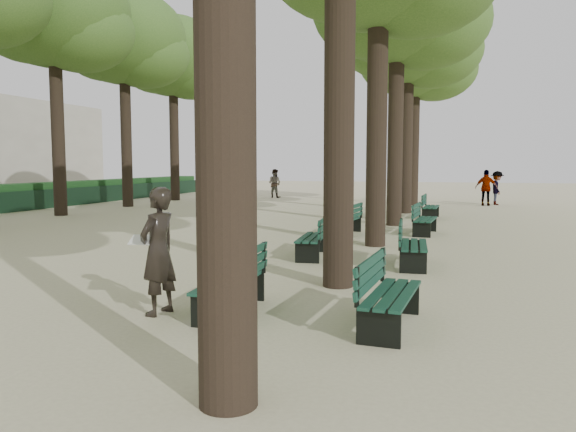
# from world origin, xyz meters

# --- Properties ---
(ground) EXTENTS (120.00, 120.00, 0.00)m
(ground) POSITION_xyz_m (0.00, 0.00, 0.00)
(ground) COLOR beige
(ground) RESTS_ON ground
(tree_central_4) EXTENTS (6.00, 6.00, 9.95)m
(tree_central_4) POSITION_xyz_m (1.50, 18.00, 7.65)
(tree_central_4) COLOR #33261C
(tree_central_4) RESTS_ON ground
(tree_central_5) EXTENTS (6.00, 6.00, 9.95)m
(tree_central_5) POSITION_xyz_m (1.50, 23.00, 7.65)
(tree_central_5) COLOR #33261C
(tree_central_5) RESTS_ON ground
(tree_far_3) EXTENTS (6.00, 6.00, 10.45)m
(tree_far_3) POSITION_xyz_m (-12.00, 13.00, 8.14)
(tree_far_3) COLOR #33261C
(tree_far_3) RESTS_ON ground
(tree_far_4) EXTENTS (6.00, 6.00, 10.45)m
(tree_far_4) POSITION_xyz_m (-12.00, 18.00, 8.14)
(tree_far_4) COLOR #33261C
(tree_far_4) RESTS_ON ground
(tree_far_5) EXTENTS (6.00, 6.00, 10.45)m
(tree_far_5) POSITION_xyz_m (-12.00, 23.00, 8.14)
(tree_far_5) COLOR #33261C
(tree_far_5) RESTS_ON ground
(bench_left_0) EXTENTS (0.63, 1.82, 0.92)m
(bench_left_0) POSITION_xyz_m (0.37, 0.86, 0.27)
(bench_left_0) COLOR black
(bench_left_0) RESTS_ON ground
(bench_left_1) EXTENTS (0.71, 1.84, 0.92)m
(bench_left_1) POSITION_xyz_m (0.37, 5.82, 0.27)
(bench_left_1) COLOR black
(bench_left_1) RESTS_ON ground
(bench_left_2) EXTENTS (0.72, 1.84, 0.92)m
(bench_left_2) POSITION_xyz_m (0.37, 10.10, 0.27)
(bench_left_2) COLOR black
(bench_left_2) RESTS_ON ground
(bench_left_3) EXTENTS (0.79, 1.86, 0.92)m
(bench_left_3) POSITION_xyz_m (0.37, 15.98, 0.27)
(bench_left_3) COLOR black
(bench_left_3) RESTS_ON ground
(bench_right_0) EXTENTS (0.70, 1.84, 0.92)m
(bench_right_0) POSITION_xyz_m (2.63, 0.74, 0.27)
(bench_right_0) COLOR black
(bench_right_0) RESTS_ON ground
(bench_right_1) EXTENTS (0.68, 1.83, 0.92)m
(bench_right_1) POSITION_xyz_m (2.63, 5.28, 0.27)
(bench_right_1) COLOR black
(bench_right_1) RESTS_ON ground
(bench_right_2) EXTENTS (0.71, 1.84, 0.92)m
(bench_right_2) POSITION_xyz_m (2.63, 10.80, 0.27)
(bench_right_2) COLOR black
(bench_right_2) RESTS_ON ground
(bench_right_3) EXTENTS (0.66, 1.83, 0.92)m
(bench_right_3) POSITION_xyz_m (2.63, 15.91, 0.27)
(bench_right_3) COLOR black
(bench_right_3) RESTS_ON ground
(man_with_map) EXTENTS (0.68, 0.77, 1.80)m
(man_with_map) POSITION_xyz_m (-0.57, 0.52, 0.90)
(man_with_map) COLOR black
(man_with_map) RESTS_ON ground
(pedestrian_b) EXTENTS (0.40, 1.14, 1.74)m
(pedestrian_b) POSITION_xyz_m (5.66, 24.26, 0.87)
(pedestrian_b) COLOR #262628
(pedestrian_b) RESTS_ON ground
(pedestrian_c) EXTENTS (1.10, 0.51, 1.81)m
(pedestrian_c) POSITION_xyz_m (5.08, 23.39, 0.91)
(pedestrian_c) COLOR #262628
(pedestrian_c) RESTS_ON ground
(pedestrian_d) EXTENTS (0.68, 0.80, 1.54)m
(pedestrian_d) POSITION_xyz_m (0.70, 25.10, 0.77)
(pedestrian_d) COLOR #262628
(pedestrian_d) RESTS_ON ground
(pedestrian_a) EXTENTS (0.93, 0.56, 1.78)m
(pedestrian_a) POSITION_xyz_m (-7.17, 26.86, 0.89)
(pedestrian_a) COLOR #262628
(pedestrian_a) RESTS_ON ground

